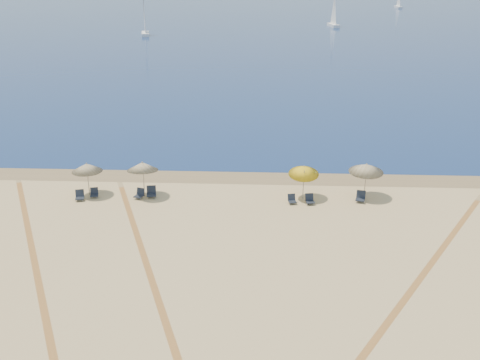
# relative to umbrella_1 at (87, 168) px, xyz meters

# --- Properties ---
(ocean) EXTENTS (500.00, 500.00, 0.00)m
(ocean) POSITION_rel_umbrella_1_xyz_m (10.32, 204.92, -1.97)
(ocean) COLOR #0C2151
(ocean) RESTS_ON ground
(wet_sand) EXTENTS (500.00, 500.00, 0.00)m
(wet_sand) POSITION_rel_umbrella_1_xyz_m (10.32, 3.92, -1.97)
(wet_sand) COLOR olive
(wet_sand) RESTS_ON ground
(umbrella_1) EXTENTS (2.04, 2.04, 2.32)m
(umbrella_1) POSITION_rel_umbrella_1_xyz_m (0.00, 0.00, 0.00)
(umbrella_1) COLOR gray
(umbrella_1) RESTS_ON ground
(umbrella_2) EXTENTS (2.08, 2.12, 2.51)m
(umbrella_2) POSITION_rel_umbrella_1_xyz_m (3.79, -0.01, 0.16)
(umbrella_2) COLOR gray
(umbrella_2) RESTS_ON ground
(umbrella_3) EXTENTS (2.02, 2.09, 2.49)m
(umbrella_3) POSITION_rel_umbrella_1_xyz_m (14.54, 0.09, 0.02)
(umbrella_3) COLOR gray
(umbrella_3) RESTS_ON ground
(umbrella_4) EXTENTS (2.30, 2.34, 2.47)m
(umbrella_4) POSITION_rel_umbrella_1_xyz_m (18.70, 0.48, 0.12)
(umbrella_4) COLOR gray
(umbrella_4) RESTS_ON ground
(chair_2) EXTENTS (0.70, 0.77, 0.67)m
(chair_2) POSITION_rel_umbrella_1_xyz_m (-0.37, -0.91, -1.68)
(chair_2) COLOR black
(chair_2) RESTS_ON ground
(chair_3) EXTENTS (0.64, 0.71, 0.63)m
(chair_3) POSITION_rel_umbrella_1_xyz_m (0.45, -0.37, -1.70)
(chair_3) COLOR black
(chair_3) RESTS_ON ground
(chair_4) EXTENTS (0.73, 0.79, 0.67)m
(chair_4) POSITION_rel_umbrella_1_xyz_m (3.56, -0.42, -1.68)
(chair_4) COLOR black
(chair_4) RESTS_ON ground
(chair_5) EXTENTS (0.73, 0.82, 0.74)m
(chair_5) POSITION_rel_umbrella_1_xyz_m (4.32, -0.17, -1.65)
(chair_5) COLOR black
(chair_5) RESTS_ON ground
(chair_6) EXTENTS (0.61, 0.68, 0.60)m
(chair_6) POSITION_rel_umbrella_1_xyz_m (13.78, -0.79, -1.71)
(chair_6) COLOR black
(chair_6) RESTS_ON ground
(chair_7) EXTENTS (0.64, 0.72, 0.65)m
(chair_7) POSITION_rel_umbrella_1_xyz_m (14.94, -0.80, -1.69)
(chair_7) COLOR black
(chair_7) RESTS_ON ground
(chair_8) EXTENTS (0.75, 0.82, 0.71)m
(chair_8) POSITION_rel_umbrella_1_xyz_m (18.34, -0.28, -1.66)
(chair_8) COLOR black
(chair_8) RESTS_ON ground
(sailboat_0) EXTENTS (2.64, 6.51, 9.43)m
(sailboat_0) POSITION_rel_umbrella_1_xyz_m (28.30, 109.85, 0.88)
(sailboat_0) COLOR white
(sailboat_0) RESTS_ON ocean
(sailboat_1) EXTENTS (1.83, 5.77, 8.47)m
(sailboat_1) POSITION_rel_umbrella_1_xyz_m (58.02, 174.06, 0.59)
(sailboat_1) COLOR white
(sailboat_1) RESTS_ON ocean
(sailboat_2) EXTENTS (2.81, 6.35, 9.17)m
(sailboat_2) POSITION_rel_umbrella_1_xyz_m (-14.72, 89.65, 0.80)
(sailboat_2) COLOR white
(sailboat_2) RESTS_ON ocean
(tire_tracks) EXTENTS (57.47, 40.16, 0.00)m
(tire_tracks) POSITION_rel_umbrella_1_xyz_m (8.63, -10.79, -1.97)
(tire_tracks) COLOR tan
(tire_tracks) RESTS_ON ground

